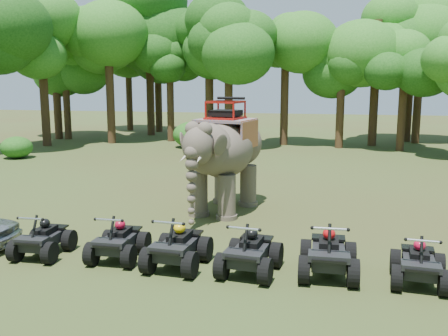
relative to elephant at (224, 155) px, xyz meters
The scene contains 24 objects.
ground 4.00m from the elephant, 82.53° to the right, with size 110.00×110.00×0.00m, color #47381E.
elephant is the anchor object (origin of this frame).
atv_0 6.66m from the elephant, 124.04° to the right, with size 1.14×1.56×1.16m, color black, non-canonical shape.
atv_1 5.66m from the elephant, 107.39° to the right, with size 1.19×1.63×1.21m, color black, non-canonical shape.
atv_2 5.61m from the elephant, 90.27° to the right, with size 1.29×1.76×1.31m, color black, non-canonical shape.
atv_3 5.90m from the elephant, 72.36° to the right, with size 1.26×1.73×1.28m, color black, non-canonical shape.
atv_4 6.47m from the elephant, 56.08° to the right, with size 1.31×1.80×1.33m, color black, non-canonical shape.
atv_5 7.79m from the elephant, 44.23° to the right, with size 1.18×1.61×1.19m, color black, non-canonical shape.
tree_0 18.44m from the elephant, 88.58° to the left, with size 5.73×5.73×8.19m, color #195114, non-canonical shape.
tree_1 18.00m from the elephant, 76.41° to the left, with size 5.16×5.16×7.37m, color #195114, non-canonical shape.
tree_2 18.62m from the elephant, 64.47° to the left, with size 4.57×4.57×6.53m, color #195114, non-canonical shape.
tree_28 21.38m from the elephant, 136.93° to the left, with size 6.38×6.38×9.12m, color #195114, non-canonical shape.
tree_29 20.62m from the elephant, 124.97° to the left, with size 6.43×6.43×9.19m, color #195114, non-canonical shape.
tree_30 20.39m from the elephant, 112.90° to the left, with size 4.90×4.90×7.00m, color #195114, non-canonical shape.
tree_31 17.31m from the elephant, 100.72° to the left, with size 5.83×5.83×8.33m, color #195114, non-canonical shape.
tree_32 29.40m from the elephant, 118.53° to the left, with size 5.92×5.92×8.46m, color #195114, non-canonical shape.
tree_34 25.10m from the elephant, 132.45° to the left, with size 6.54×6.54×9.35m, color #195114, non-canonical shape.
tree_35 24.55m from the elephant, 131.04° to the left, with size 5.06×5.06×7.23m, color #195114, non-canonical shape.
tree_36 24.10m from the elephant, 67.52° to the left, with size 6.89×6.89×9.84m, color #195114, non-canonical shape.
tree_37 23.33m from the elephant, 65.51° to the left, with size 5.96×5.96×8.52m, color #195114, non-canonical shape.
tree_38 27.63m from the elephant, 113.73° to the left, with size 7.03×7.03×10.04m, color #195114, non-canonical shape.
tree_39 18.66m from the elephant, 104.96° to the left, with size 6.56×6.56×9.37m, color #195114, non-canonical shape.
tree_41 20.42m from the elephant, 71.34° to the left, with size 6.55×6.55×9.36m, color #195114, non-canonical shape.
tree_42 25.10m from the elephant, 115.72° to the left, with size 7.61×7.61×10.86m, color #195114, non-canonical shape.
Camera 1 is at (2.95, -13.03, 4.47)m, focal length 40.00 mm.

